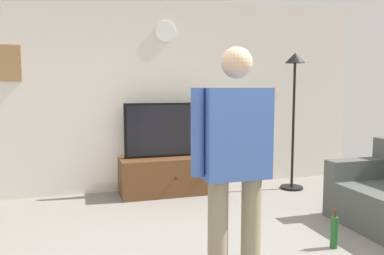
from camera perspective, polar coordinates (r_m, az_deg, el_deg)
name	(u,v)px	position (r m, az deg, el deg)	size (l,w,h in m)	color
back_wall	(153,94)	(5.43, -5.93, 4.96)	(6.40, 0.10, 2.70)	silver
tv_stand	(171,175)	(5.27, -3.16, -7.12)	(1.38, 0.57, 0.50)	brown
television	(170,130)	(5.21, -3.32, -0.35)	(1.25, 0.07, 0.74)	black
wall_clock	(165,32)	(5.47, -4.03, 14.11)	(0.28, 0.28, 0.03)	white
floor_lamp	(294,92)	(5.55, 15.05, 5.09)	(0.32, 0.32, 1.93)	black
person_standing_nearer_lamp	(235,156)	(2.62, 6.43, -4.29)	(0.63, 0.78, 1.71)	gray
beverage_bottle	(334,232)	(3.78, 20.50, -14.42)	(0.07, 0.07, 0.36)	#1E5923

